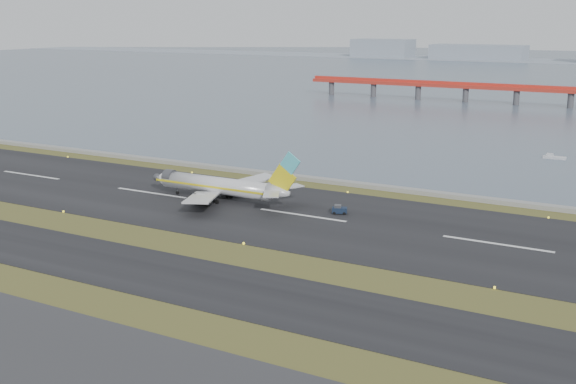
{
  "coord_description": "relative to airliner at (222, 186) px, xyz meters",
  "views": [
    {
      "loc": [
        67.75,
        -97.15,
        39.96
      ],
      "look_at": [
        1.08,
        22.0,
        6.86
      ],
      "focal_mm": 45.0,
      "sensor_mm": 36.0,
      "label": 1
    }
  ],
  "objects": [
    {
      "name": "taxiway_strip",
      "position": [
        21.3,
        -43.85,
        -3.41
      ],
      "size": [
        1000.0,
        18.0,
        0.1
      ],
      "primitive_type": "cube",
      "color": "black",
      "rests_on": "ground"
    },
    {
      "name": "workboat_near",
      "position": [
        56.0,
        88.21,
        -2.98
      ],
      "size": [
        6.3,
        2.02,
        1.53
      ],
      "rotation": [
        0.0,
        0.0,
        -0.01
      ],
      "color": "silver",
      "rests_on": "ground"
    },
    {
      "name": "red_pier",
      "position": [
        41.3,
        218.15,
        3.82
      ],
      "size": [
        260.0,
        5.0,
        10.2
      ],
      "color": "red",
      "rests_on": "ground"
    },
    {
      "name": "pushback_tug",
      "position": [
        27.47,
        2.95,
        -2.5
      ],
      "size": [
        3.49,
        2.74,
        1.96
      ],
      "rotation": [
        0.0,
        0.0,
        0.38
      ],
      "color": "#121E33",
      "rests_on": "ground"
    },
    {
      "name": "seawall",
      "position": [
        21.3,
        28.15,
        -2.96
      ],
      "size": [
        1000.0,
        2.5,
        1.0
      ],
      "primitive_type": "cube",
      "color": "gray",
      "rests_on": "ground"
    },
    {
      "name": "airliner",
      "position": [
        0.0,
        0.0,
        0.0
      ],
      "size": [
        38.52,
        32.89,
        12.8
      ],
      "color": "silver",
      "rests_on": "ground"
    },
    {
      "name": "runway_strip",
      "position": [
        21.3,
        -1.85,
        -3.41
      ],
      "size": [
        1000.0,
        45.0,
        0.1
      ],
      "primitive_type": "cube",
      "color": "black",
      "rests_on": "ground"
    },
    {
      "name": "ground",
      "position": [
        21.3,
        -31.85,
        -3.46
      ],
      "size": [
        1000.0,
        1000.0,
        0.0
      ],
      "primitive_type": "plane",
      "color": "#364317",
      "rests_on": "ground"
    }
  ]
}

